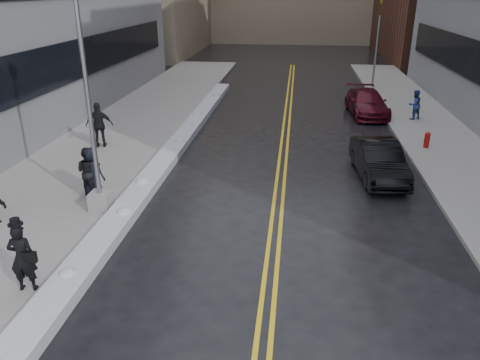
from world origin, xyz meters
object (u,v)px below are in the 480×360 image
(traffic_signal, at_px, (377,41))
(pedestrian_d, at_px, (99,125))
(lamppost, at_px, (93,141))
(pedestrian_b, at_px, (88,171))
(fire_hydrant, at_px, (427,139))
(pedestrian_c, at_px, (92,172))
(car_maroon, at_px, (367,103))
(pedestrian_fedora, at_px, (22,258))
(pedestrian_east, at_px, (415,105))
(car_black, at_px, (379,160))

(traffic_signal, distance_m, pedestrian_d, 21.39)
(lamppost, distance_m, pedestrian_b, 2.03)
(fire_hydrant, bearing_deg, lamppost, -146.96)
(pedestrian_c, bearing_deg, pedestrian_d, -58.64)
(pedestrian_b, height_order, car_maroon, pedestrian_b)
(pedestrian_fedora, relative_size, pedestrian_east, 1.08)
(fire_hydrant, height_order, pedestrian_east, pedestrian_east)
(traffic_signal, distance_m, pedestrian_b, 24.55)
(pedestrian_fedora, distance_m, car_maroon, 21.51)
(pedestrian_c, relative_size, car_black, 0.40)
(lamppost, height_order, traffic_signal, lamppost)
(pedestrian_c, xyz_separation_m, car_black, (10.27, 3.27, -0.31))
(pedestrian_c, height_order, pedestrian_east, pedestrian_c)
(lamppost, bearing_deg, car_black, 24.49)
(pedestrian_d, distance_m, car_black, 12.31)
(fire_hydrant, xyz_separation_m, pedestrian_east, (0.48, 5.07, 0.41))
(pedestrian_fedora, relative_size, pedestrian_b, 1.00)
(lamppost, height_order, fire_hydrant, lamppost)
(pedestrian_fedora, distance_m, car_black, 13.07)
(traffic_signal, xyz_separation_m, car_black, (-2.22, -17.64, -2.68))
(lamppost, height_order, car_maroon, lamppost)
(pedestrian_d, xyz_separation_m, car_black, (12.15, -1.96, -0.46))
(traffic_signal, xyz_separation_m, pedestrian_c, (-12.50, -20.91, -2.38))
(fire_hydrant, relative_size, car_black, 0.17)
(fire_hydrant, xyz_separation_m, pedestrian_c, (-13.00, -6.91, 0.48))
(lamppost, height_order, pedestrian_d, lamppost)
(lamppost, relative_size, pedestrian_b, 4.33)
(pedestrian_east, relative_size, car_black, 0.37)
(pedestrian_fedora, xyz_separation_m, pedestrian_c, (-0.66, 5.57, -0.01))
(car_maroon, bearing_deg, car_black, -99.00)
(pedestrian_b, bearing_deg, pedestrian_d, -57.60)
(pedestrian_east, relative_size, car_maroon, 0.33)
(car_black, bearing_deg, car_maroon, 80.26)
(lamppost, relative_size, fire_hydrant, 10.45)
(pedestrian_c, bearing_deg, pedestrian_fedora, 108.35)
(pedestrian_c, height_order, pedestrian_d, pedestrian_d)
(pedestrian_fedora, relative_size, car_black, 0.41)
(pedestrian_c, xyz_separation_m, pedestrian_east, (13.48, 11.97, -0.06))
(lamppost, relative_size, pedestrian_fedora, 4.32)
(car_black, bearing_deg, pedestrian_east, 64.68)
(fire_hydrant, height_order, pedestrian_fedora, pedestrian_fedora)
(pedestrian_c, height_order, car_maroon, pedestrian_c)
(pedestrian_fedora, xyz_separation_m, pedestrian_b, (-0.78, 5.56, -0.00))
(traffic_signal, relative_size, car_maroon, 1.22)
(lamppost, height_order, pedestrian_b, lamppost)
(pedestrian_d, bearing_deg, pedestrian_east, -172.72)
(lamppost, bearing_deg, traffic_signal, 61.79)
(car_maroon, bearing_deg, pedestrian_d, -152.60)
(pedestrian_b, bearing_deg, car_maroon, -116.26)
(car_black, bearing_deg, pedestrian_fedora, -142.49)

